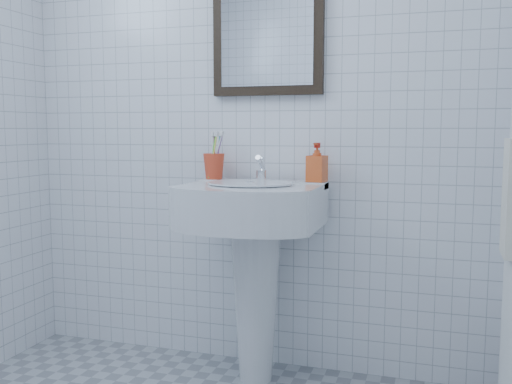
% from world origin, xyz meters
% --- Properties ---
extents(wall_back, '(2.20, 0.02, 2.50)m').
position_xyz_m(wall_back, '(0.00, 1.20, 1.25)').
color(wall_back, white).
rests_on(wall_back, ground).
extents(washbasin, '(0.57, 0.42, 0.87)m').
position_xyz_m(washbasin, '(0.09, 0.99, 0.59)').
color(washbasin, silver).
rests_on(washbasin, ground).
extents(faucet, '(0.05, 0.10, 0.11)m').
position_xyz_m(faucet, '(0.09, 1.09, 0.91)').
color(faucet, silver).
rests_on(faucet, washbasin).
extents(toothbrush_cup, '(0.12, 0.12, 0.11)m').
position_xyz_m(toothbrush_cup, '(-0.14, 1.11, 0.92)').
color(toothbrush_cup, red).
rests_on(toothbrush_cup, washbasin).
extents(soap_dispenser, '(0.09, 0.09, 0.17)m').
position_xyz_m(soap_dispenser, '(0.33, 1.11, 0.95)').
color(soap_dispenser, red).
rests_on(soap_dispenser, washbasin).
extents(wall_mirror, '(0.50, 0.04, 0.62)m').
position_xyz_m(wall_mirror, '(0.09, 1.18, 1.55)').
color(wall_mirror, black).
rests_on(wall_mirror, wall_back).
extents(hand_towel, '(0.03, 0.16, 0.38)m').
position_xyz_m(hand_towel, '(1.04, 0.71, 0.87)').
color(hand_towel, silver).
rests_on(hand_towel, towel_ring).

